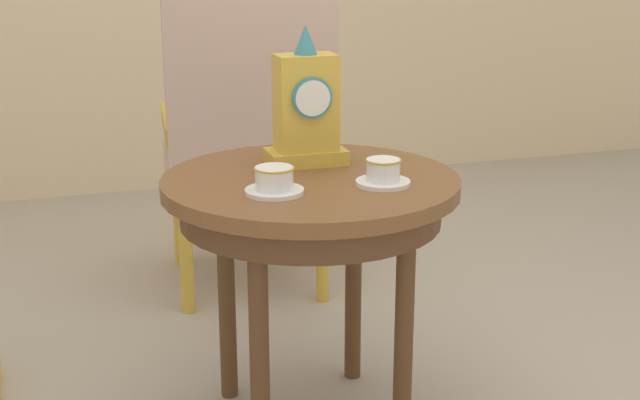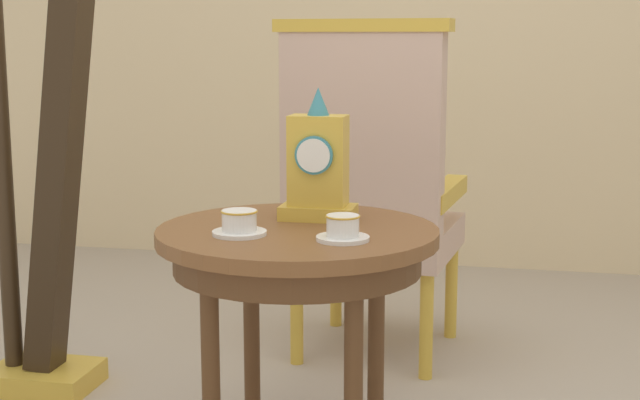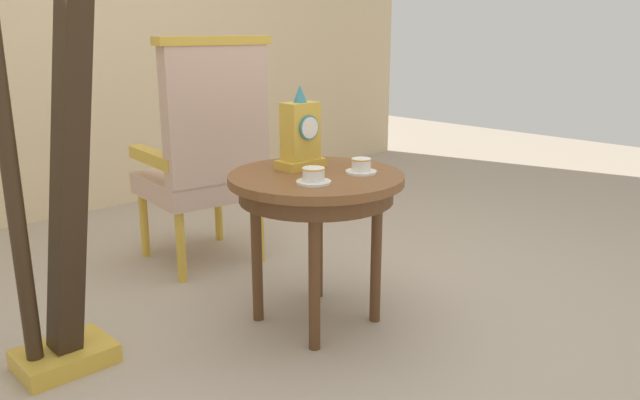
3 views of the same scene
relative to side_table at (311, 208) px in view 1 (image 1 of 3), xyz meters
name	(u,v)px [view 1 (image 1 of 3)]	position (x,y,z in m)	size (l,w,h in m)	color
side_table	(311,208)	(0.00, 0.00, 0.00)	(0.69, 0.69, 0.62)	brown
teacup_left	(274,181)	(-0.11, -0.11, 0.10)	(0.13, 0.13, 0.06)	white
teacup_right	(383,173)	(0.13, -0.11, 0.10)	(0.12, 0.12, 0.06)	white
mantel_clock	(306,109)	(0.03, 0.12, 0.21)	(0.19, 0.11, 0.34)	gold
armchair	(248,120)	(0.05, 0.83, 0.04)	(0.60, 0.59, 1.14)	#CCA893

